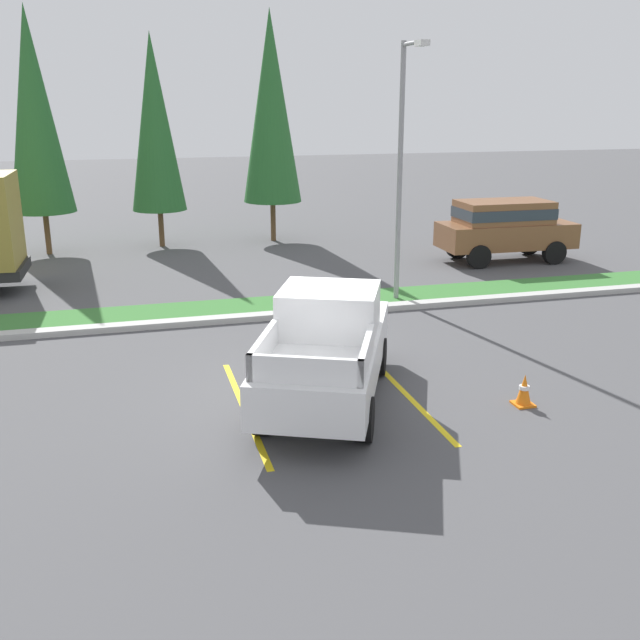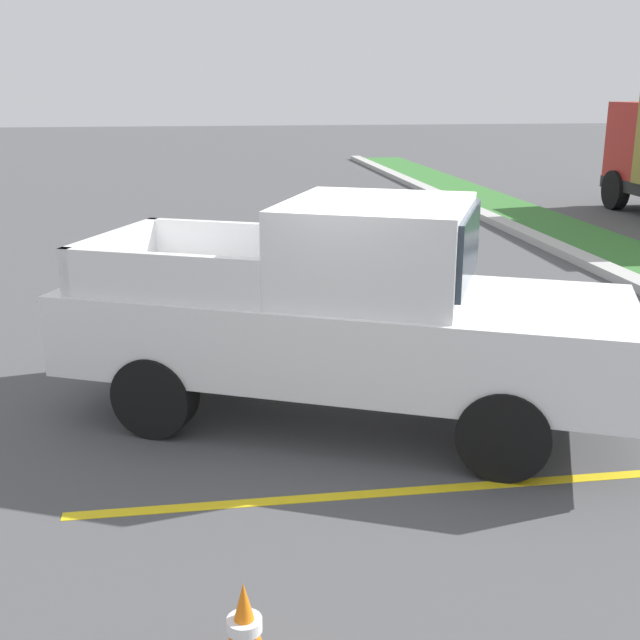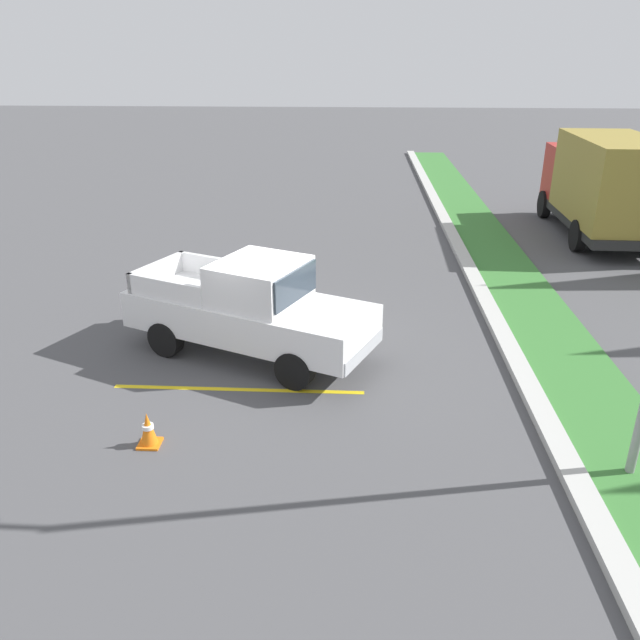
% 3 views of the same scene
% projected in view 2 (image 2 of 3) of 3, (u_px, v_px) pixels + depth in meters
% --- Properties ---
extents(ground_plane, '(120.00, 120.00, 0.00)m').
position_uv_depth(ground_plane, '(396.00, 415.00, 7.74)').
color(ground_plane, '#4C4C4F').
extents(parking_line_near, '(0.12, 4.80, 0.01)m').
position_uv_depth(parking_line_near, '(319.00, 363.00, 9.18)').
color(parking_line_near, yellow).
rests_on(parking_line_near, ground).
extents(parking_line_far, '(0.12, 4.80, 0.01)m').
position_uv_depth(parking_line_far, '(377.00, 493.00, 6.24)').
color(parking_line_far, yellow).
rests_on(parking_line_far, ground).
extents(pickup_truck_main, '(3.84, 5.53, 2.10)m').
position_uv_depth(pickup_truck_main, '(349.00, 314.00, 7.41)').
color(pickup_truck_main, black).
rests_on(pickup_truck_main, ground).
extents(traffic_cone, '(0.36, 0.36, 0.60)m').
position_uv_depth(traffic_cone, '(245.00, 634.00, 4.21)').
color(traffic_cone, orange).
rests_on(traffic_cone, ground).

